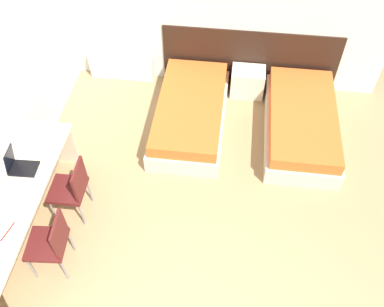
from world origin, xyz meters
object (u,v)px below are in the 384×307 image
Objects in this scene: bed_near_window at (190,113)px; bed_near_door at (301,123)px; nightstand at (247,82)px; chair_near_notebook at (51,242)px; laptop at (19,165)px; chair_near_laptop at (72,187)px.

bed_near_door is (1.59, 0.00, 0.00)m from bed_near_window.
chair_near_notebook is (-1.98, -3.21, 0.28)m from nightstand.
bed_near_window is at bearing -134.96° from nightstand.
chair_near_notebook is 0.97m from laptop.
chair_near_laptop is 1.00× the size of chair_near_notebook.
chair_near_notebook is at bearing -116.20° from bed_near_window.
bed_near_window is 2.71m from chair_near_notebook.
chair_near_laptop is 2.78× the size of laptop.
bed_near_door is at bearing 36.14° from chair_near_notebook.
bed_near_door is 2.22× the size of chair_near_notebook.
nightstand is (0.80, 0.80, 0.01)m from bed_near_window.
nightstand is at bearing 53.49° from chair_near_notebook.
bed_near_window is at bearing 59.00° from chair_near_notebook.
chair_near_notebook is at bearing -121.72° from nightstand.
laptop is at bearing -153.28° from bed_near_door.
bed_near_door is 3.69m from chair_near_notebook.
bed_near_window is 2.09m from chair_near_laptop.
chair_near_laptop is 0.72m from chair_near_notebook.
bed_near_window is 1.13m from nightstand.
laptop is at bearing -136.02° from bed_near_window.
nightstand is 1.61× the size of laptop.
bed_near_door is 1.13m from nightstand.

